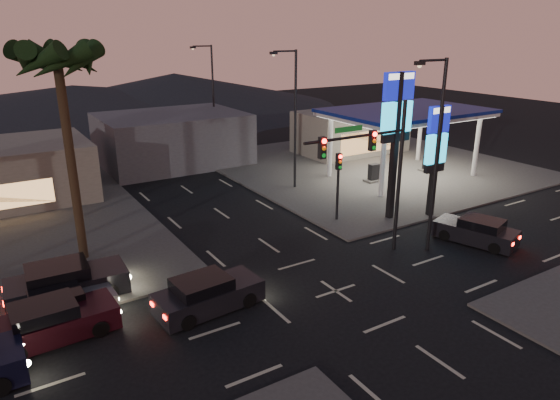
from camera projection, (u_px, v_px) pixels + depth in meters
ground at (336, 291)px, 22.64m from camera, size 140.00×140.00×0.00m
corner_lot_ne at (368, 166)px, 43.48m from camera, size 24.00×24.00×0.12m
gas_station at (406, 114)px, 38.64m from camera, size 12.20×8.20×5.47m
convenience_store at (350, 132)px, 47.87m from camera, size 10.00×6.00×4.00m
pylon_sign_tall at (397, 117)px, 29.25m from camera, size 2.20×0.35×9.00m
pylon_sign_short at (436, 145)px, 30.25m from camera, size 1.60×0.35×7.00m
traffic_signal_mast at (375, 159)px, 24.43m from camera, size 6.10×0.39×8.00m
pedestal_signal at (338, 176)px, 30.06m from camera, size 0.32×0.39×4.30m
streetlight_near at (435, 146)px, 24.99m from camera, size 2.14×0.25×10.00m
streetlight_mid at (293, 112)px, 35.45m from camera, size 2.14×0.25×10.00m
streetlight_far at (211, 93)px, 46.71m from camera, size 2.14×0.25×10.00m
palm_a at (59, 72)px, 22.75m from camera, size 4.41×4.41×10.86m
building_far_mid at (172, 139)px, 43.84m from camera, size 12.00×9.00×4.40m
hill_right at (175, 90)px, 77.59m from camera, size 50.00×50.00×5.00m
hill_center at (74, 100)px, 70.26m from camera, size 60.00×60.00×4.00m
car_lane_a_front at (207, 294)px, 20.95m from camera, size 4.76×2.28×1.51m
car_lane_a_mid at (52, 322)px, 18.96m from camera, size 4.76×2.16×1.53m
car_lane_b_front at (63, 306)px, 20.21m from camera, size 4.08×1.84×1.31m
car_lane_b_mid at (66, 283)px, 21.76m from camera, size 5.18×2.33×1.66m
suv_station at (477, 231)px, 27.63m from camera, size 3.03×4.66×1.45m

